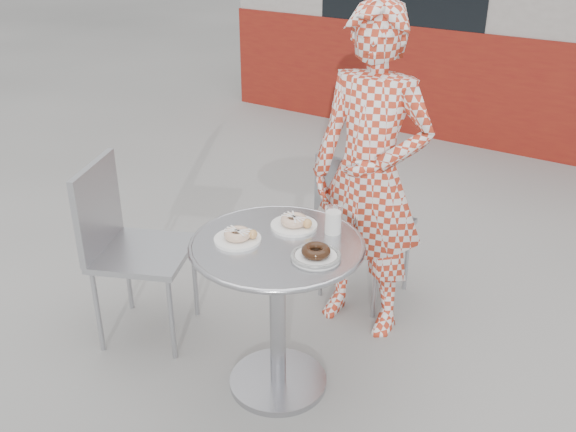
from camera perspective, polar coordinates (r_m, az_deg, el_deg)
The scene contains 9 objects.
ground at distance 3.07m, azimuth 0.08°, elevation -14.52°, with size 60.00×60.00×0.00m, color #989691.
bistro_table at distance 2.73m, azimuth -0.95°, elevation -5.72°, with size 0.74×0.74×0.74m.
chair_far at distance 3.57m, azimuth 6.72°, elevation -3.24°, with size 0.43×0.44×0.85m.
chair_left at distance 3.30m, azimuth -12.63°, elevation -5.98°, with size 0.58×0.58×0.91m.
seated_person at distance 3.10m, azimuth 7.30°, elevation 3.50°, with size 0.60×0.39×1.64m, color #B3321B.
plate_far at distance 2.75m, azimuth 0.60°, elevation -0.61°, with size 0.20×0.20×0.05m.
plate_near at distance 2.65m, azimuth -4.44°, elevation -1.82°, with size 0.20×0.20×0.05m.
plate_checker at distance 2.52m, azimuth 2.49°, elevation -3.44°, with size 0.20×0.20×0.05m.
milk_cup at distance 2.70m, azimuth 4.03°, elevation -0.46°, with size 0.07×0.07×0.12m.
Camera 1 is at (1.29, -1.94, 2.00)m, focal length 40.00 mm.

